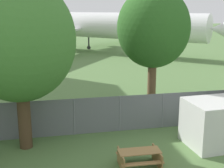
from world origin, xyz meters
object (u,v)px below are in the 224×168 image
(airplane, at_px, (87,25))
(picnic_bench_near_cabin, at_px, (139,157))
(tree_behind_benches, at_px, (153,28))
(tree_near_hangar, at_px, (19,40))

(airplane, height_order, picnic_bench_near_cabin, airplane)
(airplane, distance_m, picnic_bench_near_cabin, 37.22)
(airplane, relative_size, picnic_bench_near_cabin, 19.13)
(airplane, xyz_separation_m, tree_behind_benches, (0.35, -29.81, 1.39))
(picnic_bench_near_cabin, bearing_deg, tree_behind_benches, 67.44)
(picnic_bench_near_cabin, bearing_deg, airplane, 85.94)
(tree_behind_benches, bearing_deg, airplane, 90.67)
(tree_behind_benches, bearing_deg, tree_near_hangar, -152.74)
(tree_near_hangar, distance_m, tree_behind_benches, 8.92)
(airplane, height_order, tree_behind_benches, airplane)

